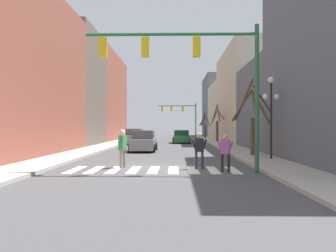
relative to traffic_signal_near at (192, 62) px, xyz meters
The scene contains 18 objects.
ground_plane 5.23m from the traffic_signal_near, 139.46° to the left, with size 240.00×240.00×0.00m, color #4C4C4F.
sidewalk_left 9.03m from the traffic_signal_near, 169.06° to the left, with size 2.38×90.00×0.15m.
sidewalk_right 6.41m from the traffic_signal_near, 19.43° to the left, with size 2.38×90.00×0.15m.
building_row_left 21.32m from the traffic_signal_near, 123.65° to the left, with size 6.00×44.44×12.24m.
building_row_right 30.27m from the traffic_signal_near, 73.97° to the left, with size 6.00×65.85×12.29m.
crosswalk_stripes 5.10m from the traffic_signal_near, 151.47° to the left, with size 7.65×2.60×0.01m.
traffic_signal_near is the anchor object (origin of this frame).
traffic_signal_far 42.28m from the traffic_signal_near, 89.59° to the left, with size 6.50×0.28×5.93m.
street_lamp_right_corner 6.74m from the traffic_signal_near, 44.99° to the left, with size 0.95×0.36×4.65m.
car_driving_away_lane 23.07m from the traffic_signal_near, 103.33° to the left, with size 2.10×4.54×1.72m.
car_parked_right_near 13.05m from the traffic_signal_near, 105.21° to the left, with size 2.02×4.28×1.67m.
car_parked_right_far 25.39m from the traffic_signal_near, 90.09° to the left, with size 2.09×4.47×1.54m.
pedestrian_on_right_sidewalk 3.93m from the traffic_signal_near, 73.04° to the left, with size 0.73×0.26×1.69m.
pedestrian_crossing_street 4.02m from the traffic_signal_near, 13.45° to the left, with size 0.70×0.33×1.66m.
pedestrian_waiting_at_curb 5.15m from the traffic_signal_near, 153.23° to the left, with size 0.37×0.77×1.83m.
street_tree_left_far 37.45m from the traffic_signal_near, 84.15° to the left, with size 1.76×2.54×4.19m.
street_tree_right_near 27.61m from the traffic_signal_near, 80.56° to the left, with size 1.91×2.22×4.61m.
street_tree_left_near 8.38m from the traffic_signal_near, 58.76° to the left, with size 3.09×1.66×4.91m.
Camera 1 is at (1.00, -15.41, 1.98)m, focal length 35.00 mm.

